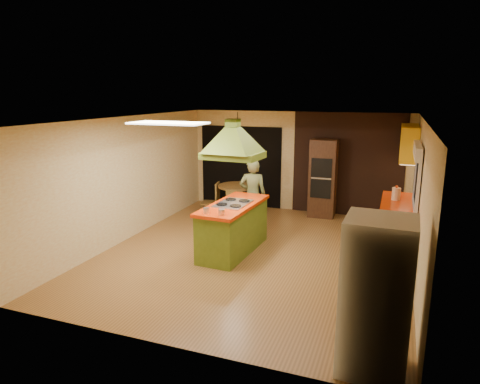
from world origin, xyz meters
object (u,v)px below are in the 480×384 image
at_px(wall_oven, 323,178).
at_px(kitchen_island, 233,227).
at_px(man, 253,196).
at_px(canister_large, 396,194).
at_px(dining_table, 238,194).
at_px(refrigerator, 376,296).

bearing_deg(wall_oven, kitchen_island, -112.04).
xyz_separation_m(man, canister_large, (2.89, 0.15, 0.24)).
xyz_separation_m(kitchen_island, man, (-0.05, 1.29, 0.32)).
bearing_deg(wall_oven, dining_table, -165.62).
distance_m(man, canister_large, 2.90).
bearing_deg(kitchen_island, dining_table, 112.08).
height_order(kitchen_island, refrigerator, refrigerator).
bearing_deg(man, canister_large, 171.14).
bearing_deg(kitchen_island, refrigerator, -42.56).
bearing_deg(kitchen_island, canister_large, 30.22).
distance_m(kitchen_island, wall_oven, 3.26).
xyz_separation_m(dining_table, canister_large, (3.67, -1.03, 0.53)).
bearing_deg(refrigerator, canister_large, 89.90).
bearing_deg(dining_table, wall_oven, 15.35).
bearing_deg(canister_large, kitchen_island, -153.10).
xyz_separation_m(kitchen_island, canister_large, (2.84, 1.44, 0.56)).
height_order(wall_oven, dining_table, wall_oven).
relative_size(kitchen_island, canister_large, 8.00).
xyz_separation_m(refrigerator, canister_large, (0.13, 4.23, 0.18)).
bearing_deg(dining_table, kitchen_island, -71.24).
height_order(kitchen_island, man, man).
distance_m(kitchen_island, refrigerator, 3.90).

